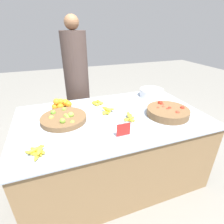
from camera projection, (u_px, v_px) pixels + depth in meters
The scene contains 12 objects.
ground_plane at pixel (112, 172), 2.10m from camera, with size 12.00×12.00×0.00m, color gray.
market_table at pixel (112, 147), 1.93m from camera, with size 1.87×1.14×0.76m.
lime_bowl at pixel (64, 118), 1.67m from camera, with size 0.43×0.43×0.09m.
tomato_basket at pixel (168, 112), 1.77m from camera, with size 0.42×0.42×0.11m.
orange_pile at pixel (61, 104), 1.92m from camera, with size 0.22×0.15×0.12m.
metal_bowl at pixel (151, 93), 2.25m from camera, with size 0.30×0.30×0.09m.
price_sign at pixel (124, 130), 1.43m from camera, with size 0.12×0.01×0.11m.
banana_bunch_front_right at pixel (130, 117), 1.69m from camera, with size 0.13×0.16×0.06m.
banana_bunch_front_left at pixel (37, 151), 1.24m from camera, with size 0.15×0.17×0.06m.
banana_bunch_middle_left at pixel (98, 103), 2.03m from camera, with size 0.15×0.16×0.04m.
banana_bunch_back_center at pixel (107, 111), 1.82m from camera, with size 0.15×0.14×0.06m.
vendor_person at pixel (78, 88), 2.45m from camera, with size 0.32×0.32×1.71m.
Camera 1 is at (-0.53, -1.47, 1.58)m, focal length 28.00 mm.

